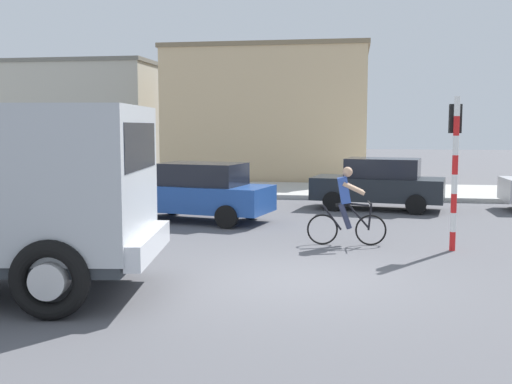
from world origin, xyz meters
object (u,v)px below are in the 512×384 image
traffic_light_pole (455,152)px  pedestrian_near_kerb (142,181)px  car_red_near (199,192)px  car_white_mid (379,183)px  cyclist (346,206)px

traffic_light_pole → pedestrian_near_kerb: traffic_light_pole is taller
car_red_near → car_white_mid: 5.90m
car_red_near → pedestrian_near_kerb: pedestrian_near_kerb is taller
car_red_near → pedestrian_near_kerb: (-2.54, 2.57, 0.03)m
cyclist → traffic_light_pole: (2.21, -0.17, 1.20)m
cyclist → traffic_light_pole: traffic_light_pole is taller
car_red_near → cyclist: bearing=-34.7°
traffic_light_pole → pedestrian_near_kerb: bearing=147.8°
traffic_light_pole → pedestrian_near_kerb: (-8.78, 5.53, -1.22)m
pedestrian_near_kerb → car_red_near: bearing=-45.4°
car_white_mid → pedestrian_near_kerb: size_ratio=2.61×
traffic_light_pole → cyclist: bearing=175.6°
cyclist → car_white_mid: cyclist is taller
traffic_light_pole → car_white_mid: (-1.29, 6.17, -1.25)m
car_red_near → pedestrian_near_kerb: 3.62m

